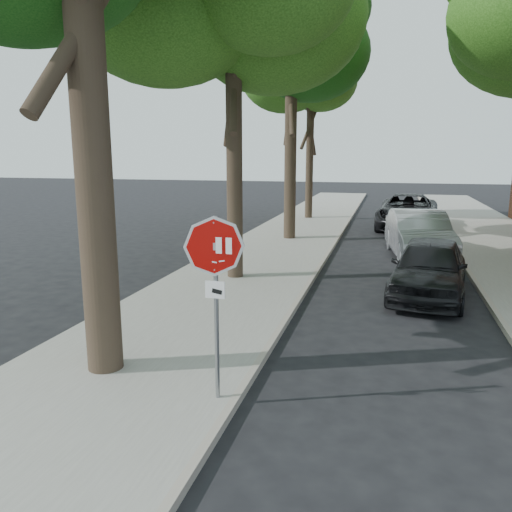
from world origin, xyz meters
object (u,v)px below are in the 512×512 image
Objects in this scene: stop_sign at (215,273)px; car_d at (408,212)px; tree_far at (311,83)px; car_a at (429,268)px; tree_mid_b at (292,37)px; car_b at (419,235)px.

stop_sign is 0.44× the size of car_d.
car_d is (5.18, -2.34, -6.38)m from tree_far.
car_a is (3.30, 6.71, -1.21)m from stop_sign.
tree_mid_b is at bearing 131.82° from car_a.
tree_mid_b is 7.04m from tree_far.
car_a is at bearing -55.96° from tree_mid_b.
car_a is 4.94m from car_b.
tree_far is at bearing 118.04° from car_a.
car_d is (-0.14, 12.09, 0.09)m from car_a.
stop_sign is at bearing -83.05° from tree_mid_b.
car_b is at bearing -85.18° from car_d.
car_b is (5.32, -9.48, -6.40)m from tree_far.
tree_far is at bearing 95.46° from stop_sign.
tree_mid_b is 2.09× the size of car_b.
tree_far is at bearing 112.13° from car_b.
tree_far is at bearing 159.43° from car_d.
tree_mid_b reaches higher than car_d.
car_b is (3.30, 11.65, -1.13)m from stop_sign.
car_d is at bearing 80.45° from stop_sign.
tree_mid_b is (-1.72, 14.15, 6.05)m from stop_sign.
car_b is at bearing -60.70° from tree_far.
car_d is at bearing 98.44° from car_a.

